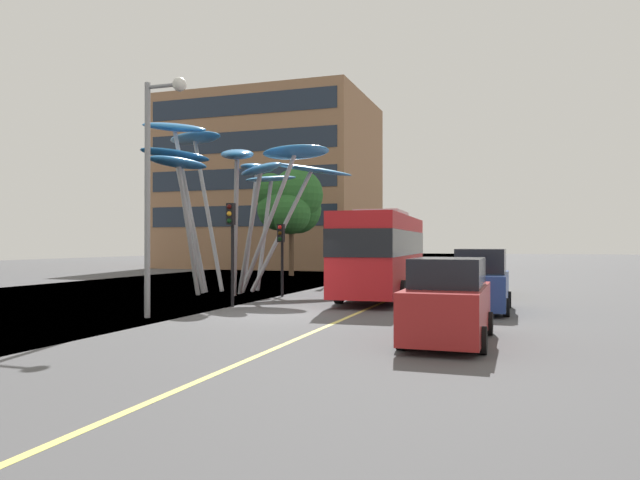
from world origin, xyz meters
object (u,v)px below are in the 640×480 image
Objects in this scene: leaf_sculpture at (237,166)px; traffic_light_kerb_far at (281,244)px; red_bus at (382,251)px; traffic_light_opposite at (352,236)px; car_parked_mid at (481,282)px; car_parked_far at (480,274)px; traffic_light_kerb_near at (231,232)px; car_parked_near at (448,302)px; traffic_light_island_mid at (327,239)px; street_lamp at (156,166)px.

leaf_sculpture is 3.30× the size of traffic_light_kerb_far.
red_bus is 11.89m from traffic_light_opposite.
car_parked_mid is 6.73m from car_parked_far.
car_parked_far is at bearing 44.61° from traffic_light_kerb_near.
car_parked_mid reaches higher than car_parked_far.
car_parked_mid is at bearing 87.18° from car_parked_near.
traffic_light_island_mid is 15.26m from street_lamp.
street_lamp reaches higher than traffic_light_kerb_far.
car_parked_mid is (8.85, -9.79, -1.62)m from traffic_light_island_mid.
leaf_sculpture reaches higher than street_lamp.
leaf_sculpture is 2.72× the size of traffic_light_opposite.
traffic_light_opposite is at bearing 111.34° from car_parked_near.
traffic_light_kerb_far reaches higher than car_parked_far.
street_lamp is at bearing -151.11° from car_parked_mid.
traffic_light_kerb_near is 11.36m from traffic_light_island_mid.
car_parked_near is (11.32, -11.33, -5.14)m from leaf_sculpture.
traffic_light_opposite is at bearing 89.69° from traffic_light_kerb_near.
traffic_light_island_mid is at bearing 117.01° from car_parked_near.
traffic_light_kerb_near reaches higher than red_bus.
car_parked_near reaches higher than car_parked_far.
leaf_sculpture reaches higher than traffic_light_kerb_far.
car_parked_near is (8.53, -5.35, -1.83)m from traffic_light_kerb_near.
car_parked_far is (11.17, 2.29, -5.16)m from leaf_sculpture.
leaf_sculpture reaches higher than car_parked_far.
traffic_light_kerb_far is 11.81m from traffic_light_opposite.
car_parked_far is at bearing 94.17° from car_parked_mid.
leaf_sculpture is 2.34× the size of car_parked_mid.
car_parked_far is (8.24, 3.80, -1.40)m from traffic_light_kerb_far.
car_parked_mid is at bearing -47.88° from traffic_light_island_mid.
street_lamp is (2.07, -9.71, -1.29)m from leaf_sculpture.
car_parked_near is at bearing -69.26° from red_bus.
car_parked_near is at bearing -9.90° from street_lamp.
red_bus reaches higher than traffic_light_island_mid.
car_parked_mid is at bearing -18.45° from traffic_light_kerb_far.
car_parked_far is at bearing -20.23° from traffic_light_island_mid.
leaf_sculpture is 5.00m from traffic_light_kerb_far.
traffic_light_kerb_far is at bearing -88.92° from traffic_light_island_mid.
traffic_light_kerb_near reaches higher than car_parked_far.
street_lamp is (-9.60, -5.29, 3.79)m from car_parked_mid.
street_lamp is (-0.87, -8.21, 2.46)m from traffic_light_kerb_far.
street_lamp is (-0.81, -20.00, 1.98)m from traffic_light_opposite.
leaf_sculpture reaches higher than car_parked_mid.
traffic_light_island_mid is (0.02, 11.35, -0.16)m from traffic_light_kerb_near.
traffic_light_kerb_far is (-4.36, -0.79, 0.29)m from red_bus.
red_bus is 6.97m from traffic_light_kerb_near.
red_bus is 0.98× the size of leaf_sculpture.
leaf_sculpture is (-7.30, 0.71, 4.04)m from red_bus.
traffic_light_kerb_near is 16.27m from traffic_light_opposite.
car_parked_near is at bearing -45.01° from leaf_sculpture.
traffic_light_opposite is 0.86× the size of car_parked_mid.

